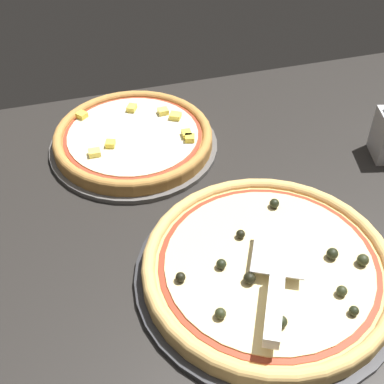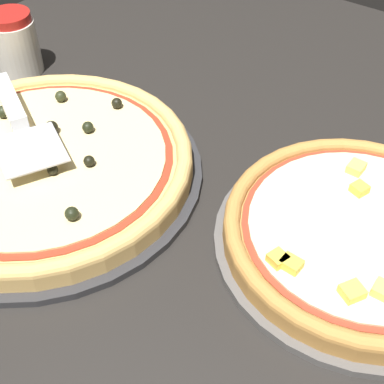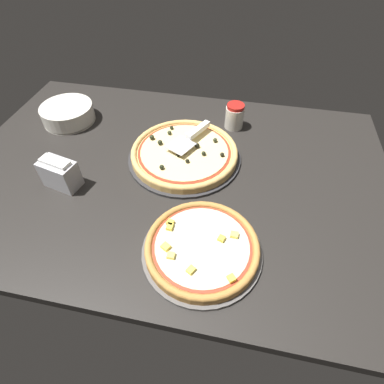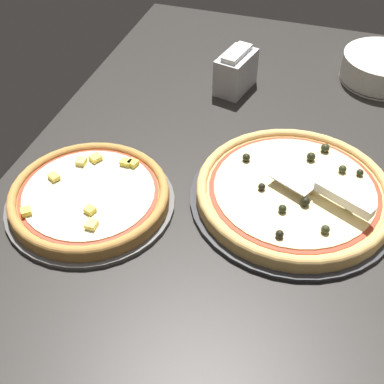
{
  "view_description": "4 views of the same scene",
  "coord_description": "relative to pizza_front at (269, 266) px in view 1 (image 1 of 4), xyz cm",
  "views": [
    {
      "loc": [
        -28.89,
        -55.11,
        66.49
      ],
      "look_at": [
        -9.9,
        11.45,
        3.0
      ],
      "focal_mm": 50.0,
      "sensor_mm": 36.0,
      "label": 1
    },
    {
      "loc": [
        27.55,
        39.37,
        48.38
      ],
      "look_at": [
        -9.9,
        11.45,
        3.0
      ],
      "focal_mm": 50.0,
      "sensor_mm": 36.0,
      "label": 2
    },
    {
      "loc": [
        -22.9,
        75.06,
        73.21
      ],
      "look_at": [
        -9.9,
        11.45,
        3.0
      ],
      "focal_mm": 28.0,
      "sensor_mm": 36.0,
      "label": 3
    },
    {
      "loc": [
        -83.31,
        -12.07,
        74.85
      ],
      "look_at": [
        -9.9,
        11.45,
        3.0
      ],
      "focal_mm": 50.0,
      "sensor_mm": 36.0,
      "label": 4
    }
  ],
  "objects": [
    {
      "name": "pizza_front",
      "position": [
        0.0,
        0.0,
        0.0
      ],
      "size": [
        39.02,
        39.02,
        4.4
      ],
      "color": "#DBAD60",
      "rests_on": "pizza_pan_front"
    },
    {
      "name": "pizza_pan_back",
      "position": [
        -13.51,
        38.3,
        -2.19
      ],
      "size": [
        33.67,
        33.67,
        1.0
      ],
      "primitive_type": "cylinder",
      "color": "#565451",
      "rests_on": "ground_plane"
    },
    {
      "name": "pizza_back",
      "position": [
        -13.49,
        38.31,
        -0.06
      ],
      "size": [
        31.65,
        31.65,
        3.58
      ],
      "color": "#B77F3D",
      "rests_on": "pizza_pan_back"
    },
    {
      "name": "serving_spatula",
      "position": [
        -2.22,
        -7.21,
        3.51
      ],
      "size": [
        13.82,
        20.74,
        2.0
      ],
      "color": "#B7B7BC",
      "rests_on": "pizza_front"
    },
    {
      "name": "ground_plane",
      "position": [
        3.14,
        7.7,
        -4.49
      ],
      "size": [
        153.51,
        104.4,
        3.6
      ],
      "primitive_type": "cube",
      "color": "black"
    },
    {
      "name": "pizza_pan_front",
      "position": [
        -0.01,
        0.02,
        -2.19
      ],
      "size": [
        41.51,
        41.51,
        1.0
      ],
      "primitive_type": "cylinder",
      "color": "#2D2D30",
      "rests_on": "ground_plane"
    }
  ]
}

